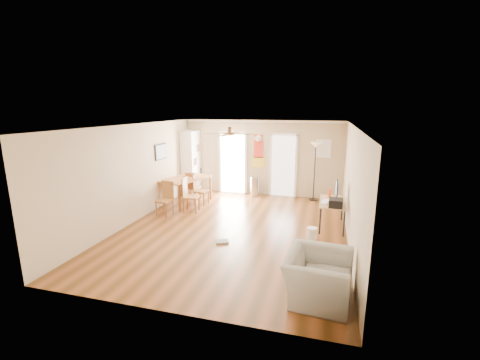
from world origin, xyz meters
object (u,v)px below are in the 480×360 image
(trash_can, at_px, (255,186))
(armchair, at_px, (318,277))
(torchiere_lamp, at_px, (315,172))
(dining_chair_right_a, at_px, (201,190))
(dining_table, at_px, (185,190))
(dining_chair_near, at_px, (164,199))
(printer, at_px, (336,203))
(wastebasket_a, at_px, (312,233))
(bookshelf, at_px, (192,162))
(computer_desk, at_px, (332,214))
(dining_chair_right_b, at_px, (191,195))
(dining_chair_far, at_px, (193,186))

(trash_can, xyz_separation_m, armchair, (2.33, -5.74, 0.03))
(torchiere_lamp, xyz_separation_m, armchair, (0.33, -5.73, -0.59))
(torchiere_lamp, bearing_deg, dining_chair_right_a, -157.38)
(dining_table, relative_size, dining_chair_right_a, 1.71)
(dining_table, bearing_deg, trash_can, 35.78)
(trash_can, bearing_deg, armchair, -67.88)
(dining_table, height_order, trash_can, dining_table)
(dining_chair_near, xyz_separation_m, printer, (4.66, -0.14, 0.30))
(wastebasket_a, bearing_deg, bookshelf, 143.16)
(dining_table, bearing_deg, wastebasket_a, -25.21)
(bookshelf, height_order, computer_desk, bookshelf)
(dining_chair_right_b, height_order, wastebasket_a, dining_chair_right_b)
(printer, height_order, armchair, printer)
(dining_chair_near, distance_m, armchair, 5.33)
(trash_can, distance_m, computer_desk, 3.50)
(dining_chair_right_b, relative_size, computer_desk, 0.80)
(dining_chair_far, bearing_deg, dining_chair_right_b, 118.08)
(computer_desk, height_order, printer, printer)
(armchair, bearing_deg, printer, 0.46)
(dining_chair_far, xyz_separation_m, printer, (4.51, -1.85, 0.31))
(torchiere_lamp, relative_size, computer_desk, 1.52)
(dining_chair_near, relative_size, dining_chair_far, 1.03)
(dining_chair_right_b, relative_size, dining_chair_near, 1.06)
(trash_can, relative_size, torchiere_lamp, 0.35)
(dining_chair_right_a, xyz_separation_m, torchiere_lamp, (3.42, 1.42, 0.48))
(bookshelf, distance_m, dining_chair_right_b, 2.46)
(bookshelf, xyz_separation_m, dining_chair_far, (0.45, -0.98, -0.64))
(dining_chair_right_a, relative_size, armchair, 0.84)
(dining_table, distance_m, wastebasket_a, 4.53)
(dining_chair_right_a, distance_m, torchiere_lamp, 3.73)
(dining_chair_far, bearing_deg, dining_chair_near, 92.35)
(dining_chair_right_a, bearing_deg, armchair, -133.00)
(torchiere_lamp, distance_m, printer, 2.90)
(printer, relative_size, armchair, 0.33)
(bookshelf, distance_m, computer_desk, 5.49)
(dining_table, xyz_separation_m, dining_chair_near, (-0.06, -1.27, 0.07))
(dining_table, bearing_deg, printer, -17.08)
(armchair, bearing_deg, dining_chair_near, 61.40)
(dining_chair_far, relative_size, trash_can, 1.38)
(dining_table, bearing_deg, computer_desk, -12.04)
(bookshelf, height_order, dining_table, bookshelf)
(dining_chair_right_b, relative_size, dining_chair_far, 1.10)
(dining_chair_right_b, distance_m, armchair, 5.15)
(dining_chair_right_b, relative_size, armchair, 0.89)
(bookshelf, xyz_separation_m, trash_can, (2.33, 0.01, -0.77))
(dining_chair_far, xyz_separation_m, trash_can, (1.88, 0.99, -0.13))
(bookshelf, relative_size, trash_can, 3.29)
(dining_table, bearing_deg, torchiere_lamp, 19.60)
(trash_can, xyz_separation_m, torchiere_lamp, (2.00, -0.01, 0.63))
(dining_chair_right_a, bearing_deg, dining_chair_right_b, -174.02)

